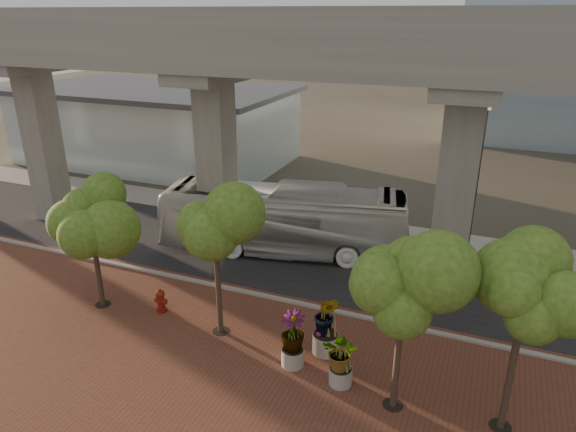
% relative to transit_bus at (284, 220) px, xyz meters
% --- Properties ---
extents(ground, '(160.00, 160.00, 0.00)m').
position_rel_transit_bus_xyz_m(ground, '(2.55, -2.89, -1.85)').
color(ground, '#332F25').
rests_on(ground, ground).
extents(brick_plaza, '(70.00, 13.00, 0.06)m').
position_rel_transit_bus_xyz_m(brick_plaza, '(2.55, -10.89, -1.82)').
color(brick_plaza, brown).
rests_on(brick_plaza, ground).
extents(asphalt_road, '(90.00, 8.00, 0.04)m').
position_rel_transit_bus_xyz_m(asphalt_road, '(2.55, -0.89, -1.83)').
color(asphalt_road, black).
rests_on(asphalt_road, ground).
extents(curb_strip, '(70.00, 0.25, 0.16)m').
position_rel_transit_bus_xyz_m(curb_strip, '(2.55, -4.89, -1.77)').
color(curb_strip, gray).
rests_on(curb_strip, ground).
extents(far_sidewalk, '(90.00, 3.00, 0.06)m').
position_rel_transit_bus_xyz_m(far_sidewalk, '(2.55, 4.61, -1.82)').
color(far_sidewalk, gray).
rests_on(far_sidewalk, ground).
extents(transit_viaduct, '(72.00, 5.60, 12.40)m').
position_rel_transit_bus_xyz_m(transit_viaduct, '(2.55, -0.89, 5.44)').
color(transit_viaduct, gray).
rests_on(transit_viaduct, ground).
extents(station_pavilion, '(23.00, 13.00, 6.30)m').
position_rel_transit_bus_xyz_m(station_pavilion, '(-17.45, 13.11, 1.37)').
color(station_pavilion, silver).
rests_on(station_pavilion, ground).
extents(transit_bus, '(13.62, 5.81, 3.70)m').
position_rel_transit_bus_xyz_m(transit_bus, '(0.00, 0.00, 0.00)').
color(transit_bus, silver).
rests_on(transit_bus, ground).
extents(fire_hydrant, '(0.54, 0.49, 1.08)m').
position_rel_transit_bus_xyz_m(fire_hydrant, '(-2.59, -7.69, -1.27)').
color(fire_hydrant, maroon).
rests_on(fire_hydrant, ground).
extents(planter_front, '(1.81, 1.81, 1.99)m').
position_rel_transit_bus_xyz_m(planter_front, '(5.98, -9.24, -0.58)').
color(planter_front, '#A09991').
rests_on(planter_front, ground).
extents(planter_right, '(2.08, 2.08, 2.22)m').
position_rel_transit_bus_xyz_m(planter_right, '(4.05, -8.90, -0.44)').
color(planter_right, '#ABA49B').
rests_on(planter_right, ground).
extents(planter_left, '(2.25, 2.25, 2.47)m').
position_rel_transit_bus_xyz_m(planter_left, '(4.92, -7.72, -0.29)').
color(planter_left, '#A8A297').
rests_on(planter_left, ground).
extents(street_tree_far_west, '(4.01, 4.01, 6.23)m').
position_rel_transit_bus_xyz_m(street_tree_far_west, '(-5.33, -8.24, 2.60)').
color(street_tree_far_west, '#4A362A').
rests_on(street_tree_far_west, ground).
extents(street_tree_near_west, '(3.50, 3.50, 6.20)m').
position_rel_transit_bus_xyz_m(street_tree_near_west, '(0.54, -8.04, 2.79)').
color(street_tree_near_west, '#4A362A').
rests_on(street_tree_near_west, ground).
extents(street_tree_near_east, '(3.83, 3.83, 6.35)m').
position_rel_transit_bus_xyz_m(street_tree_near_east, '(7.91, -9.60, 2.80)').
color(street_tree_near_east, '#4A362A').
rests_on(street_tree_near_east, ground).
extents(street_tree_far_east, '(3.63, 3.63, 6.41)m').
position_rel_transit_bus_xyz_m(street_tree_far_east, '(11.23, -9.26, 2.94)').
color(street_tree_far_east, '#4A362A').
rests_on(street_tree_far_east, ground).
extents(streetlamp_west, '(0.39, 1.14, 7.86)m').
position_rel_transit_bus_xyz_m(streetlamp_west, '(-6.31, 4.50, 2.74)').
color(streetlamp_west, '#2D2D32').
rests_on(streetlamp_west, ground).
extents(streetlamp_east, '(0.40, 1.16, 8.02)m').
position_rel_transit_bus_xyz_m(streetlamp_east, '(9.25, 3.98, 2.83)').
color(streetlamp_east, '#29292E').
rests_on(streetlamp_east, ground).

